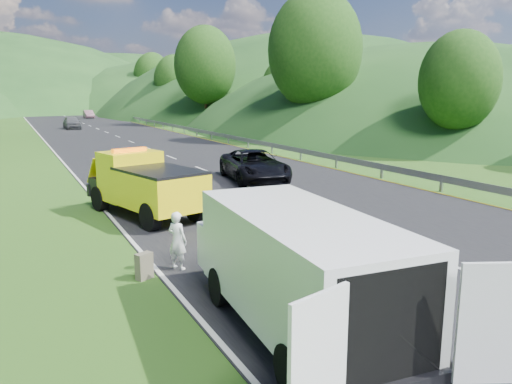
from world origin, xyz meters
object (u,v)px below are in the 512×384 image
white_van (296,265)px  child (256,276)px  passing_suv (254,181)px  woman (178,269)px  suitcase (144,266)px  tow_truck (144,184)px  spare_tire (439,382)px  worker (389,340)px

white_van → child: 3.23m
passing_suv → woman: bearing=-115.4°
suitcase → tow_truck: bearing=75.4°
child → tow_truck: bearing=127.6°
suitcase → passing_suv: passing_suv is taller
passing_suv → white_van: bearing=-104.2°
suitcase → spare_tire: size_ratio=0.92×
child → woman: bearing=170.7°
spare_tire → tow_truck: bearing=96.3°
child → worker: bearing=-48.7°
worker → suitcase: worker is taller
white_van → woman: bearing=107.0°
woman → suitcase: size_ratio=2.31×
tow_truck → white_van: tow_truck is taller
tow_truck → white_van: bearing=-103.5°
child → spare_tire: 5.35m
worker → passing_suv: 16.67m
tow_truck → passing_suv: tow_truck is taller
spare_tire → passing_suv: size_ratio=0.13×
child → suitcase: (-2.48, 1.04, 0.32)m
woman → worker: 5.72m
white_van → worker: (1.36, -1.06, -1.31)m
child → spare_tire: (0.51, -5.32, 0.00)m
woman → tow_truck: bearing=-39.4°
tow_truck → child: (0.87, -7.23, -1.16)m
worker → passing_suv: size_ratio=0.29×
child → suitcase: bearing=-172.1°
tow_truck → passing_suv: size_ratio=1.06×
white_van → child: bearing=82.3°
worker → child: bearing=80.5°
tow_truck → passing_suv: 8.30m
tow_truck → woman: size_ratio=3.93×
woman → spare_tire: 6.94m
worker → spare_tire: (-0.23, -1.39, 0.00)m
woman → passing_suv: bearing=-67.7°
suitcase → passing_suv: (8.35, 10.88, -0.32)m
worker → suitcase: (-3.21, 4.98, 0.32)m
worker → spare_tire: worker is taller
suitcase → spare_tire: suitcase is taller
white_van → spare_tire: bearing=-60.5°
tow_truck → suitcase: tow_truck is taller
white_van → passing_suv: bearing=70.8°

